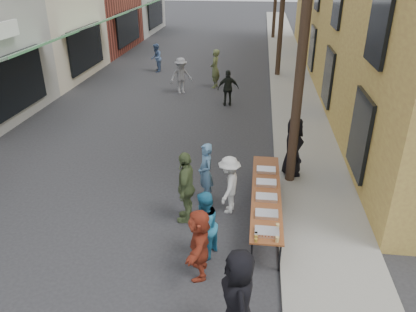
% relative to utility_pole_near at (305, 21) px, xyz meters
% --- Properties ---
extents(ground, '(120.00, 120.00, 0.00)m').
position_rel_utility_pole_near_xyz_m(ground, '(-4.30, -3.00, -4.50)').
color(ground, '#28282B').
rests_on(ground, ground).
extents(sidewalk, '(2.20, 60.00, 0.10)m').
position_rel_utility_pole_near_xyz_m(sidewalk, '(0.70, 12.00, -4.45)').
color(sidewalk, gray).
rests_on(sidewalk, ground).
extents(utility_pole_near, '(0.26, 0.26, 9.00)m').
position_rel_utility_pole_near_xyz_m(utility_pole_near, '(0.00, 0.00, 0.00)').
color(utility_pole_near, '#2D2116').
rests_on(utility_pole_near, ground).
extents(serving_table, '(0.70, 4.00, 0.75)m').
position_rel_utility_pole_near_xyz_m(serving_table, '(-0.72, -1.94, -3.79)').
color(serving_table, brown).
rests_on(serving_table, ground).
extents(catering_tray_sausage, '(0.50, 0.33, 0.08)m').
position_rel_utility_pole_near_xyz_m(catering_tray_sausage, '(-0.72, -3.59, -3.71)').
color(catering_tray_sausage, maroon).
rests_on(catering_tray_sausage, serving_table).
extents(catering_tray_foil_b, '(0.50, 0.33, 0.08)m').
position_rel_utility_pole_near_xyz_m(catering_tray_foil_b, '(-0.72, -2.94, -3.71)').
color(catering_tray_foil_b, '#B2B2B7').
rests_on(catering_tray_foil_b, serving_table).
extents(catering_tray_buns, '(0.50, 0.33, 0.08)m').
position_rel_utility_pole_near_xyz_m(catering_tray_buns, '(-0.72, -2.24, -3.71)').
color(catering_tray_buns, tan).
rests_on(catering_tray_buns, serving_table).
extents(catering_tray_foil_d, '(0.50, 0.33, 0.08)m').
position_rel_utility_pole_near_xyz_m(catering_tray_foil_d, '(-0.72, -1.54, -3.71)').
color(catering_tray_foil_d, '#B2B2B7').
rests_on(catering_tray_foil_d, serving_table).
extents(catering_tray_buns_end, '(0.50, 0.33, 0.08)m').
position_rel_utility_pole_near_xyz_m(catering_tray_buns_end, '(-0.72, -0.84, -3.71)').
color(catering_tray_buns_end, tan).
rests_on(catering_tray_buns_end, serving_table).
extents(condiment_jar_a, '(0.07, 0.07, 0.08)m').
position_rel_utility_pole_near_xyz_m(condiment_jar_a, '(-0.94, -3.89, -3.71)').
color(condiment_jar_a, '#A57F26').
rests_on(condiment_jar_a, serving_table).
extents(condiment_jar_b, '(0.07, 0.07, 0.08)m').
position_rel_utility_pole_near_xyz_m(condiment_jar_b, '(-0.94, -3.79, -3.71)').
color(condiment_jar_b, '#A57F26').
rests_on(condiment_jar_b, serving_table).
extents(condiment_jar_c, '(0.07, 0.07, 0.08)m').
position_rel_utility_pole_near_xyz_m(condiment_jar_c, '(-0.94, -3.69, -3.71)').
color(condiment_jar_c, '#A57F26').
rests_on(condiment_jar_c, serving_table).
extents(cup_stack, '(0.08, 0.08, 0.12)m').
position_rel_utility_pole_near_xyz_m(cup_stack, '(-0.52, -3.84, -3.69)').
color(cup_stack, tan).
rests_on(cup_stack, serving_table).
extents(guest_front_a, '(0.77, 1.01, 1.85)m').
position_rel_utility_pole_near_xyz_m(guest_front_a, '(-1.20, -5.63, -3.58)').
color(guest_front_a, black).
rests_on(guest_front_a, ground).
extents(guest_front_b, '(0.61, 0.71, 1.63)m').
position_rel_utility_pole_near_xyz_m(guest_front_b, '(-2.30, -1.24, -3.68)').
color(guest_front_b, '#547DA2').
rests_on(guest_front_b, ground).
extents(guest_front_c, '(0.83, 0.93, 1.58)m').
position_rel_utility_pole_near_xyz_m(guest_front_c, '(-2.04, -3.54, -3.71)').
color(guest_front_c, teal).
rests_on(guest_front_c, ground).
extents(guest_front_d, '(0.71, 1.06, 1.53)m').
position_rel_utility_pole_near_xyz_m(guest_front_d, '(-1.64, -1.70, -3.74)').
color(guest_front_d, silver).
rests_on(guest_front_d, ground).
extents(guest_front_e, '(0.48, 1.09, 1.84)m').
position_rel_utility_pole_near_xyz_m(guest_front_e, '(-2.64, -2.20, -3.58)').
color(guest_front_e, '#52643A').
rests_on(guest_front_e, ground).
extents(guest_queue_back, '(0.57, 1.45, 1.52)m').
position_rel_utility_pole_near_xyz_m(guest_queue_back, '(-2.05, -4.10, -3.74)').
color(guest_queue_back, '#A03A23').
rests_on(guest_queue_back, ground).
extents(server, '(0.73, 0.95, 1.75)m').
position_rel_utility_pole_near_xyz_m(server, '(0.05, 0.34, -3.53)').
color(server, black).
rests_on(server, sidewalk).
extents(passerby_left, '(1.27, 1.13, 1.71)m').
position_rel_utility_pole_near_xyz_m(passerby_left, '(-4.70, 8.22, -3.64)').
color(passerby_left, gray).
rests_on(passerby_left, ground).
extents(passerby_mid, '(0.99, 0.58, 1.58)m').
position_rel_utility_pole_near_xyz_m(passerby_mid, '(-2.32, 6.65, -3.71)').
color(passerby_mid, black).
rests_on(passerby_mid, ground).
extents(passerby_right, '(0.54, 0.74, 1.89)m').
position_rel_utility_pole_near_xyz_m(passerby_right, '(-3.20, 9.44, -3.55)').
color(passerby_right, '#576238').
rests_on(passerby_right, ground).
extents(passerby_far, '(0.69, 0.84, 1.58)m').
position_rel_utility_pole_near_xyz_m(passerby_far, '(-6.87, 12.18, -3.71)').
color(passerby_far, '#4F6A9A').
rests_on(passerby_far, ground).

